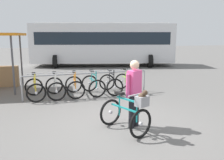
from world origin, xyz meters
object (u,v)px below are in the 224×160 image
object	(u,v)px
featured_bicycle	(128,112)
racked_bike_orange	(75,86)
racked_bike_lime	(128,83)
bus_distant	(103,42)
person_with_featured_bike	(134,91)
racked_bike_teal	(93,85)
racked_bike_white	(55,87)
racked_bike_yellow	(35,89)
racked_bike_black	(111,84)

from	to	relation	value
featured_bicycle	racked_bike_orange	bearing A→B (deg)	101.72
racked_bike_lime	bus_distant	distance (m)	8.47
racked_bike_orange	person_with_featured_bike	distance (m)	3.63
racked_bike_teal	racked_bike_lime	xyz separation A→B (m)	(1.40, 0.07, 0.00)
racked_bike_orange	person_with_featured_bike	world-z (taller)	person_with_featured_bike
racked_bike_white	person_with_featured_bike	xyz separation A→B (m)	(1.72, -3.40, 0.54)
racked_bike_orange	racked_bike_yellow	bearing A→B (deg)	-177.05
racked_bike_lime	person_with_featured_bike	xyz separation A→B (m)	(-1.08, -3.54, 0.54)
racked_bike_yellow	bus_distant	xyz separation A→B (m)	(4.48, 8.48, 1.37)
racked_bike_yellow	racked_bike_orange	distance (m)	1.40
racked_bike_yellow	racked_bike_teal	distance (m)	2.10
featured_bicycle	bus_distant	distance (m)	12.43
racked_bike_black	racked_bike_orange	bearing A→B (deg)	-177.05
racked_bike_yellow	racked_bike_teal	bearing A→B (deg)	2.95
racked_bike_yellow	racked_bike_lime	world-z (taller)	same
racked_bike_yellow	bus_distant	bearing A→B (deg)	62.17
person_with_featured_bike	racked_bike_orange	bearing A→B (deg)	106.55
racked_bike_orange	racked_bike_teal	bearing A→B (deg)	2.95
racked_bike_yellow	racked_bike_orange	xyz separation A→B (m)	(1.40, 0.07, -0.00)
racked_bike_yellow	featured_bicycle	distance (m)	4.27
bus_distant	racked_bike_teal	bearing A→B (deg)	-105.86
racked_bike_lime	racked_bike_black	bearing A→B (deg)	-177.05
featured_bicycle	bus_distant	size ratio (longest dim) A/B	0.12
racked_bike_black	racked_bike_yellow	bearing A→B (deg)	-177.05
racked_bike_black	featured_bicycle	world-z (taller)	featured_bicycle
featured_bicycle	racked_bike_lime	bearing A→B (deg)	71.05
racked_bike_teal	featured_bicycle	world-z (taller)	featured_bicycle
racked_bike_lime	person_with_featured_bike	distance (m)	3.74
racked_bike_white	bus_distant	distance (m)	9.35
racked_bike_yellow	person_with_featured_bike	xyz separation A→B (m)	(2.42, -3.36, 0.54)
racked_bike_white	racked_bike_lime	bearing A→B (deg)	2.95
racked_bike_white	racked_bike_orange	bearing A→B (deg)	2.95
racked_bike_teal	racked_bike_lime	size ratio (longest dim) A/B	0.96
racked_bike_yellow	racked_bike_black	size ratio (longest dim) A/B	1.06
racked_bike_yellow	racked_bike_lime	size ratio (longest dim) A/B	0.99
racked_bike_lime	featured_bicycle	distance (m)	4.07
person_with_featured_bike	bus_distant	bearing A→B (deg)	80.15
racked_bike_yellow	racked_bike_black	xyz separation A→B (m)	(2.80, 0.14, -0.00)
racked_bike_white	racked_bike_teal	bearing A→B (deg)	2.95
racked_bike_teal	person_with_featured_bike	size ratio (longest dim) A/B	0.70
racked_bike_orange	racked_bike_teal	world-z (taller)	same
racked_bike_lime	person_with_featured_bike	world-z (taller)	person_with_featured_bike
person_with_featured_bike	bus_distant	xyz separation A→B (m)	(2.06, 11.85, 0.83)
racked_bike_yellow	person_with_featured_bike	bearing A→B (deg)	-54.28
person_with_featured_bike	bus_distant	world-z (taller)	bus_distant
racked_bike_white	bus_distant	size ratio (longest dim) A/B	0.11
racked_bike_orange	racked_bike_lime	distance (m)	2.10
racked_bike_white	racked_bike_orange	xyz separation A→B (m)	(0.70, 0.04, -0.00)
racked_bike_orange	racked_bike_teal	xyz separation A→B (m)	(0.70, 0.04, 0.00)
racked_bike_orange	featured_bicycle	size ratio (longest dim) A/B	0.89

